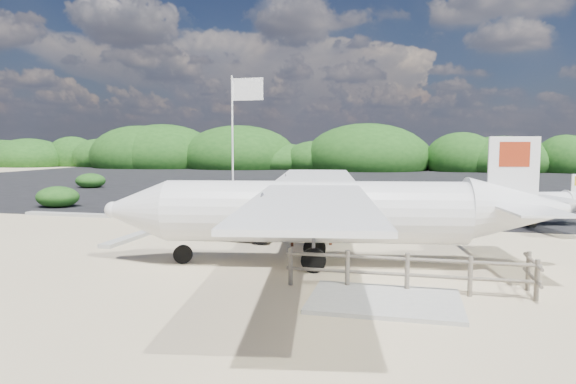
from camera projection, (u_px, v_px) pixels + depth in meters
name	position (u px, v px, depth m)	size (l,w,h in m)	color
ground	(242.00, 244.00, 19.10)	(160.00, 160.00, 0.00)	beige
asphalt_apron	(343.00, 183.00, 48.17)	(90.00, 50.00, 0.04)	#B2B2B2
lagoon	(59.00, 228.00, 22.61)	(9.00, 7.00, 0.40)	#B2B2B2
walkway_pad	(385.00, 303.00, 12.03)	(3.50, 2.50, 0.10)	#B2B2B2
vegetation_band	(365.00, 170.00, 72.39)	(124.00, 8.00, 4.40)	#B2B2B2
fence	(407.00, 292.00, 12.89)	(6.40, 2.00, 1.10)	#B2B2B2
baggage_cart	(240.00, 240.00, 19.90)	(3.16, 1.80, 1.58)	#0D3CC4
flagpole	(234.00, 239.00, 20.17)	(1.26, 0.53, 6.31)	white
signboard	(311.00, 246.00, 18.76)	(1.64, 0.15, 1.35)	#592D19
crew_a	(180.00, 210.00, 21.65)	(0.68, 0.45, 1.87)	#15154F
crew_b	(263.00, 204.00, 24.28)	(0.85, 0.66, 1.75)	#15154F
crew_c	(288.00, 209.00, 22.34)	(1.03, 0.43, 1.76)	#15154F
aircraft_small	(223.00, 177.00, 56.50)	(6.22, 6.22, 2.24)	#B2B2B2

